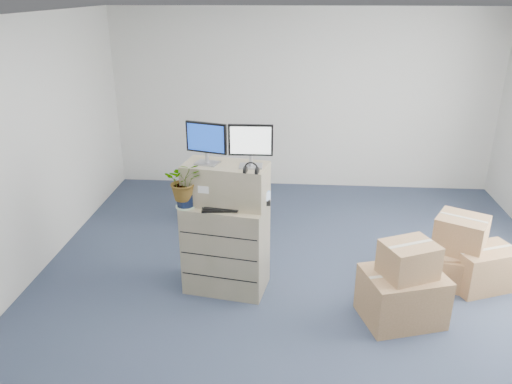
% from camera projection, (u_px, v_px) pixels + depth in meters
% --- Properties ---
extents(ground, '(7.00, 7.00, 0.00)m').
position_uv_depth(ground, '(301.00, 308.00, 5.10)').
color(ground, '#232A3F').
rests_on(ground, ground).
extents(wall_back, '(6.00, 0.02, 2.80)m').
position_uv_depth(wall_back, '(303.00, 101.00, 7.81)').
color(wall_back, beige).
rests_on(wall_back, ground).
extents(filing_cabinet_lower, '(0.92, 0.65, 0.98)m').
position_uv_depth(filing_cabinet_lower, '(226.00, 247.00, 5.29)').
color(filing_cabinet_lower, gray).
rests_on(filing_cabinet_lower, ground).
extents(filing_cabinet_upper, '(0.90, 0.56, 0.42)m').
position_uv_depth(filing_cabinet_upper, '(226.00, 184.00, 5.07)').
color(filing_cabinet_upper, gray).
rests_on(filing_cabinet_upper, filing_cabinet_lower).
extents(monitor_left, '(0.42, 0.22, 0.43)m').
position_uv_depth(monitor_left, '(206.00, 141.00, 4.91)').
color(monitor_left, '#99999E').
rests_on(monitor_left, filing_cabinet_upper).
extents(monitor_right, '(0.43, 0.17, 0.43)m').
position_uv_depth(monitor_right, '(251.00, 143.00, 4.82)').
color(monitor_right, '#99999E').
rests_on(monitor_right, filing_cabinet_upper).
extents(headphones, '(0.14, 0.04, 0.14)m').
position_uv_depth(headphones, '(251.00, 169.00, 4.74)').
color(headphones, black).
rests_on(headphones, filing_cabinet_upper).
extents(keyboard, '(0.41, 0.21, 0.02)m').
position_uv_depth(keyboard, '(222.00, 209.00, 4.98)').
color(keyboard, black).
rests_on(keyboard, filing_cabinet_lower).
extents(mouse, '(0.10, 0.06, 0.03)m').
position_uv_depth(mouse, '(251.00, 209.00, 4.96)').
color(mouse, silver).
rests_on(mouse, filing_cabinet_lower).
extents(water_bottle, '(0.07, 0.07, 0.26)m').
position_uv_depth(water_bottle, '(233.00, 193.00, 5.07)').
color(water_bottle, '#92939A').
rests_on(water_bottle, filing_cabinet_lower).
extents(phone_dock, '(0.06, 0.05, 0.12)m').
position_uv_depth(phone_dock, '(224.00, 198.00, 5.15)').
color(phone_dock, silver).
rests_on(phone_dock, filing_cabinet_lower).
extents(external_drive, '(0.18, 0.15, 0.05)m').
position_uv_depth(external_drive, '(262.00, 202.00, 5.11)').
color(external_drive, black).
rests_on(external_drive, filing_cabinet_lower).
extents(tissue_box, '(0.27, 0.23, 0.09)m').
position_uv_depth(tissue_box, '(257.00, 194.00, 5.11)').
color(tissue_box, '#427EE0').
rests_on(tissue_box, external_drive).
extents(potted_plant, '(0.44, 0.47, 0.40)m').
position_uv_depth(potted_plant, '(184.00, 186.00, 4.96)').
color(potted_plant, '#A8C69F').
rests_on(potted_plant, filing_cabinet_lower).
extents(office_chair, '(0.80, 0.76, 0.73)m').
position_uv_depth(office_chair, '(229.00, 194.00, 6.98)').
color(office_chair, slate).
rests_on(office_chair, ground).
extents(cardboard_boxes, '(1.80, 1.45, 0.84)m').
position_uv_depth(cardboard_boxes, '(440.00, 271.00, 5.18)').
color(cardboard_boxes, olive).
rests_on(cardboard_boxes, ground).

